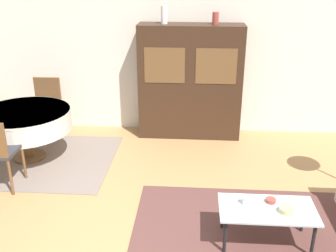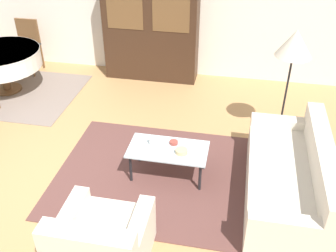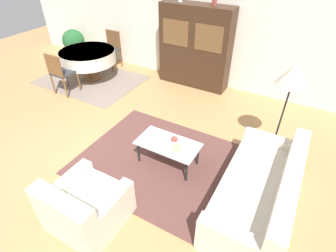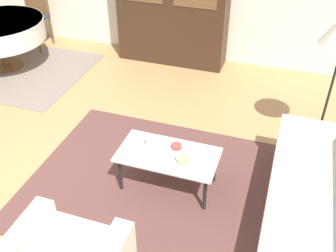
# 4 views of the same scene
# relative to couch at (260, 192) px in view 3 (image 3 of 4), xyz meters

# --- Properties ---
(ground_plane) EXTENTS (14.00, 14.00, 0.00)m
(ground_plane) POSITION_rel_couch_xyz_m (-2.75, -0.44, -0.29)
(ground_plane) COLOR tan
(wall_back) EXTENTS (10.00, 0.06, 2.70)m
(wall_back) POSITION_rel_couch_xyz_m (-2.75, 3.19, 1.06)
(wall_back) COLOR silver
(wall_back) RESTS_ON ground_plane
(area_rug) EXTENTS (2.55, 2.11, 0.01)m
(area_rug) POSITION_rel_couch_xyz_m (-1.62, 0.10, -0.28)
(area_rug) COLOR brown
(area_rug) RESTS_ON ground_plane
(dining_rug) EXTENTS (2.47, 1.80, 0.01)m
(dining_rug) POSITION_rel_couch_xyz_m (-4.69, 1.78, -0.28)
(dining_rug) COLOR gray
(dining_rug) RESTS_ON ground_plane
(couch) EXTENTS (0.88, 1.97, 0.79)m
(couch) POSITION_rel_couch_xyz_m (0.00, 0.00, 0.00)
(couch) COLOR beige
(couch) RESTS_ON ground_plane
(armchair) EXTENTS (0.86, 0.85, 0.76)m
(armchair) POSITION_rel_couch_xyz_m (-1.84, -1.33, 0.00)
(armchair) COLOR beige
(armchair) RESTS_ON ground_plane
(coffee_table) EXTENTS (0.98, 0.53, 0.40)m
(coffee_table) POSITION_rel_couch_xyz_m (-1.48, 0.13, 0.09)
(coffee_table) COLOR black
(coffee_table) RESTS_ON area_rug
(display_cabinet) EXTENTS (1.67, 0.46, 1.86)m
(display_cabinet) POSITION_rel_couch_xyz_m (-2.33, 2.91, 0.64)
(display_cabinet) COLOR #382316
(display_cabinet) RESTS_ON ground_plane
(dining_table) EXTENTS (1.35, 1.35, 0.74)m
(dining_table) POSITION_rel_couch_xyz_m (-4.72, 1.84, 0.32)
(dining_table) COLOR brown
(dining_table) RESTS_ON dining_rug
(dining_chair_near) EXTENTS (0.44, 0.44, 0.97)m
(dining_chair_near) POSITION_rel_couch_xyz_m (-4.72, 0.95, 0.28)
(dining_chair_near) COLOR brown
(dining_chair_near) RESTS_ON dining_rug
(dining_chair_far) EXTENTS (0.44, 0.44, 0.97)m
(dining_chair_far) POSITION_rel_couch_xyz_m (-4.72, 2.74, 0.28)
(dining_chair_far) COLOR brown
(dining_chair_far) RESTS_ON dining_rug
(floor_lamp) EXTENTS (0.47, 0.47, 1.63)m
(floor_lamp) POSITION_rel_couch_xyz_m (-0.06, 1.28, 1.12)
(floor_lamp) COLOR black
(floor_lamp) RESTS_ON ground_plane
(cup) EXTENTS (0.07, 0.07, 0.09)m
(cup) POSITION_rel_couch_xyz_m (-1.69, 0.20, 0.18)
(cup) COLOR white
(cup) RESTS_ON coffee_table
(bowl) EXTENTS (0.15, 0.15, 0.05)m
(bowl) POSITION_rel_couch_xyz_m (-1.30, 0.08, 0.15)
(bowl) COLOR tan
(bowl) RESTS_ON coffee_table
(bowl_small) EXTENTS (0.10, 0.10, 0.04)m
(bowl_small) POSITION_rel_couch_xyz_m (-1.43, 0.25, 0.15)
(bowl_small) COLOR #9E4238
(bowl_small) RESTS_ON coffee_table
(vase_short) EXTENTS (0.10, 0.10, 0.18)m
(vase_short) POSITION_rel_couch_xyz_m (-1.97, 2.91, 1.66)
(vase_short) COLOR #9E4238
(vase_short) RESTS_ON display_cabinet
(potted_plant) EXTENTS (0.63, 0.63, 0.83)m
(potted_plant) POSITION_rel_couch_xyz_m (-6.14, 2.72, 0.21)
(potted_plant) COLOR beige
(potted_plant) RESTS_ON ground_plane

